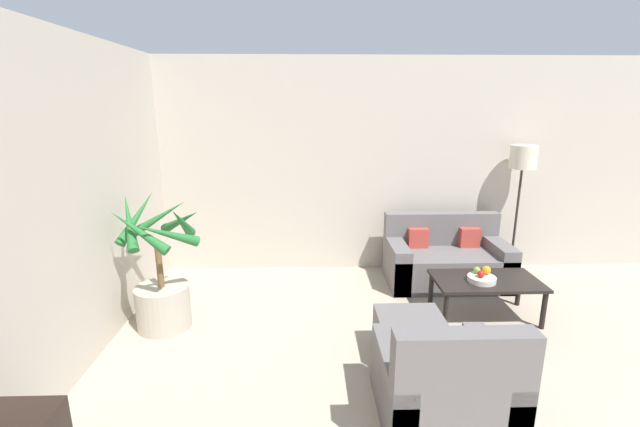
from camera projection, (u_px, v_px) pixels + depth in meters
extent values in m
cube|color=#BCB2A3|center=(418.00, 167.00, 5.47)|extent=(8.11, 0.06, 2.70)
cylinder|color=#ADA393|center=(164.00, 307.00, 4.18)|extent=(0.51, 0.51, 0.42)
cylinder|color=brown|center=(159.00, 264.00, 4.06)|extent=(0.06, 0.06, 0.47)
cone|color=#23662D|center=(182.00, 222.00, 3.97)|extent=(0.10, 0.55, 0.43)
cone|color=#23662D|center=(181.00, 221.00, 4.19)|extent=(0.52, 0.45, 0.35)
cone|color=#23662D|center=(158.00, 218.00, 4.21)|extent=(0.58, 0.23, 0.39)
cone|color=#23662D|center=(137.00, 217.00, 4.04)|extent=(0.31, 0.51, 0.48)
cone|color=#23662D|center=(129.00, 222.00, 3.85)|extent=(0.31, 0.50, 0.49)
cone|color=#23662D|center=(139.00, 231.00, 3.72)|extent=(0.57, 0.22, 0.41)
cone|color=#23662D|center=(167.00, 234.00, 3.77)|extent=(0.52, 0.45, 0.35)
cube|color=#605B5B|center=(446.00, 268.00, 5.19)|extent=(1.43, 0.77, 0.41)
cube|color=#605B5B|center=(441.00, 228.00, 5.38)|extent=(1.43, 0.16, 0.41)
cube|color=#605B5B|center=(396.00, 264.00, 5.15)|extent=(0.20, 0.77, 0.53)
cube|color=#605B5B|center=(497.00, 262.00, 5.19)|extent=(0.20, 0.77, 0.53)
cube|color=#B23D33|center=(418.00, 238.00, 5.27)|extent=(0.24, 0.12, 0.24)
cube|color=#B23D33|center=(469.00, 237.00, 5.29)|extent=(0.24, 0.12, 0.24)
cylinder|color=#2D2823|center=(510.00, 271.00, 5.57)|extent=(0.24, 0.24, 0.03)
cylinder|color=#2D2823|center=(516.00, 221.00, 5.40)|extent=(0.03, 0.03, 1.34)
cylinder|color=beige|center=(523.00, 157.00, 5.19)|extent=(0.31, 0.31, 0.28)
cylinder|color=black|center=(446.00, 312.00, 4.11)|extent=(0.05, 0.05, 0.39)
cylinder|color=black|center=(544.00, 310.00, 4.14)|extent=(0.05, 0.05, 0.39)
cylinder|color=black|center=(431.00, 290.00, 4.60)|extent=(0.05, 0.05, 0.39)
cylinder|color=black|center=(519.00, 289.00, 4.63)|extent=(0.05, 0.05, 0.39)
cube|color=black|center=(486.00, 281.00, 4.32)|extent=(1.05, 0.59, 0.03)
cylinder|color=beige|center=(482.00, 279.00, 4.25)|extent=(0.28, 0.28, 0.05)
sphere|color=red|center=(481.00, 274.00, 4.21)|extent=(0.07, 0.07, 0.07)
sphere|color=olive|center=(477.00, 270.00, 4.31)|extent=(0.07, 0.07, 0.07)
sphere|color=orange|center=(486.00, 270.00, 4.29)|extent=(0.09, 0.09, 0.09)
cube|color=#605B5B|center=(441.00, 392.00, 2.96)|extent=(0.86, 0.83, 0.41)
cube|color=#605B5B|center=(464.00, 366.00, 2.53)|extent=(0.86, 0.16, 0.45)
cube|color=#605B5B|center=(392.00, 387.00, 2.94)|extent=(0.16, 0.83, 0.51)
cube|color=#605B5B|center=(492.00, 385.00, 2.96)|extent=(0.16, 0.83, 0.51)
cube|color=#605B5B|center=(410.00, 336.00, 3.69)|extent=(0.56, 0.52, 0.37)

